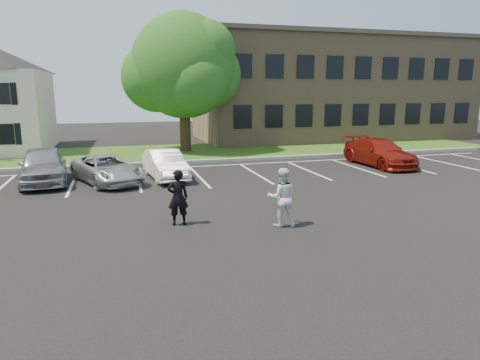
# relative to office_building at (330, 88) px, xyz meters

# --- Properties ---
(ground_plane) EXTENTS (90.00, 90.00, 0.00)m
(ground_plane) POSITION_rel_office_building_xyz_m (-14.00, -21.99, -4.16)
(ground_plane) COLOR black
(ground_plane) RESTS_ON ground
(curb) EXTENTS (40.00, 0.30, 0.15)m
(curb) POSITION_rel_office_building_xyz_m (-14.00, -9.99, -4.08)
(curb) COLOR gray
(curb) RESTS_ON ground
(grass_strip) EXTENTS (44.00, 8.00, 0.08)m
(grass_strip) POSITION_rel_office_building_xyz_m (-14.00, -5.99, -4.12)
(grass_strip) COLOR #1F4E13
(grass_strip) RESTS_ON ground
(stall_lines) EXTENTS (34.00, 5.36, 0.01)m
(stall_lines) POSITION_rel_office_building_xyz_m (-12.60, -13.04, -4.15)
(stall_lines) COLOR silver
(stall_lines) RESTS_ON ground
(office_building) EXTENTS (22.40, 10.40, 8.30)m
(office_building) POSITION_rel_office_building_xyz_m (0.00, 0.00, 0.00)
(office_building) COLOR #8C7253
(office_building) RESTS_ON ground
(tree) EXTENTS (7.80, 7.20, 8.80)m
(tree) POSITION_rel_office_building_xyz_m (-13.21, -5.50, 1.19)
(tree) COLOR black
(tree) RESTS_ON ground
(man_black_suit) EXTENTS (0.64, 0.43, 1.70)m
(man_black_suit) POSITION_rel_office_building_xyz_m (-15.96, -21.08, -3.31)
(man_black_suit) COLOR black
(man_black_suit) RESTS_ON ground
(man_white_shirt) EXTENTS (0.96, 0.80, 1.77)m
(man_white_shirt) POSITION_rel_office_building_xyz_m (-13.02, -22.06, -3.27)
(man_white_shirt) COLOR silver
(man_white_shirt) RESTS_ON ground
(car_silver_west) EXTENTS (2.38, 4.82, 1.58)m
(car_silver_west) POSITION_rel_office_building_xyz_m (-20.78, -13.52, -3.37)
(car_silver_west) COLOR #9E9EA3
(car_silver_west) RESTS_ON ground
(car_silver_minivan) EXTENTS (3.53, 4.82, 1.22)m
(car_silver_minivan) POSITION_rel_office_building_xyz_m (-18.12, -14.23, -3.55)
(car_silver_minivan) COLOR #B5B8BE
(car_silver_minivan) RESTS_ON ground
(car_white_sedan) EXTENTS (1.85, 4.10, 1.31)m
(car_white_sedan) POSITION_rel_office_building_xyz_m (-15.55, -13.96, -3.51)
(car_white_sedan) COLOR white
(car_white_sedan) RESTS_ON ground
(car_red_compact) EXTENTS (2.20, 4.99, 1.42)m
(car_red_compact) POSITION_rel_office_building_xyz_m (-4.08, -13.68, -3.45)
(car_red_compact) COLOR maroon
(car_red_compact) RESTS_ON ground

